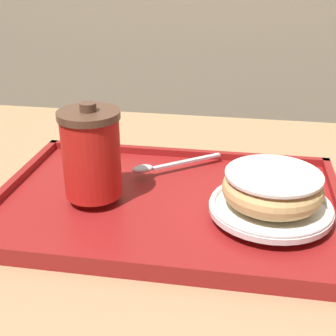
% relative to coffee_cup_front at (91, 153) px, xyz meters
% --- Properties ---
extents(cafe_table, '(0.91, 0.88, 0.71)m').
position_rel_coffee_cup_front_xyz_m(cafe_table, '(0.07, 0.01, -0.26)').
color(cafe_table, tan).
rests_on(cafe_table, ground_plane).
extents(serving_tray, '(0.50, 0.34, 0.02)m').
position_rel_coffee_cup_front_xyz_m(serving_tray, '(0.10, 0.02, -0.08)').
color(serving_tray, maroon).
rests_on(serving_tray, cafe_table).
extents(coffee_cup_front, '(0.09, 0.09, 0.13)m').
position_rel_coffee_cup_front_xyz_m(coffee_cup_front, '(0.00, 0.00, 0.00)').
color(coffee_cup_front, red).
rests_on(coffee_cup_front, serving_tray).
extents(plate_with_chocolate_donut, '(0.16, 0.16, 0.01)m').
position_rel_coffee_cup_front_xyz_m(plate_with_chocolate_donut, '(0.25, -0.01, -0.06)').
color(plate_with_chocolate_donut, white).
rests_on(plate_with_chocolate_donut, serving_tray).
extents(donut_chocolate_glazed, '(0.13, 0.13, 0.04)m').
position_rel_coffee_cup_front_xyz_m(donut_chocolate_glazed, '(0.25, -0.01, -0.03)').
color(donut_chocolate_glazed, '#DBB270').
rests_on(donut_chocolate_glazed, plate_with_chocolate_donut).
extents(spoon, '(0.14, 0.11, 0.01)m').
position_rel_coffee_cup_front_xyz_m(spoon, '(0.07, 0.10, -0.06)').
color(spoon, silver).
rests_on(spoon, serving_tray).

